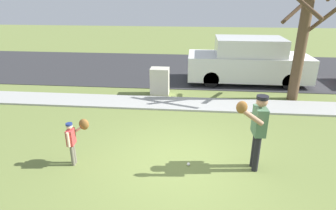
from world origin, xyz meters
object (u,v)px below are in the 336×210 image
at_px(utility_cabinet, 160,82).
at_px(baseball, 188,164).
at_px(person_adult, 257,125).
at_px(street_tree_near, 303,36).
at_px(person_child, 75,136).
at_px(parked_van_white, 248,62).

bearing_deg(utility_cabinet, baseball, -75.36).
height_order(person_adult, street_tree_near, street_tree_near).
bearing_deg(street_tree_near, person_child, -142.29).
bearing_deg(person_adult, parked_van_white, -100.87).
relative_size(person_child, baseball, 14.32).
bearing_deg(street_tree_near, baseball, -128.22).
height_order(person_adult, baseball, person_adult).
height_order(person_child, baseball, person_child).
distance_m(person_child, parked_van_white, 8.30).
bearing_deg(person_child, parked_van_white, 51.41).
height_order(person_adult, utility_cabinet, person_adult).
height_order(person_adult, person_child, person_adult).
relative_size(person_adult, utility_cabinet, 1.66).
bearing_deg(street_tree_near, person_adult, -115.93).
bearing_deg(person_adult, person_child, -0.79).
xyz_separation_m(baseball, parked_van_white, (2.30, 6.63, 0.87)).
bearing_deg(parked_van_white, street_tree_near, -56.25).
bearing_deg(parked_van_white, utility_cabinet, -151.07).
distance_m(person_child, utility_cabinet, 4.99).
relative_size(baseball, parked_van_white, 0.01).
relative_size(street_tree_near, parked_van_white, 0.84).
distance_m(utility_cabinet, parked_van_white, 4.04).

